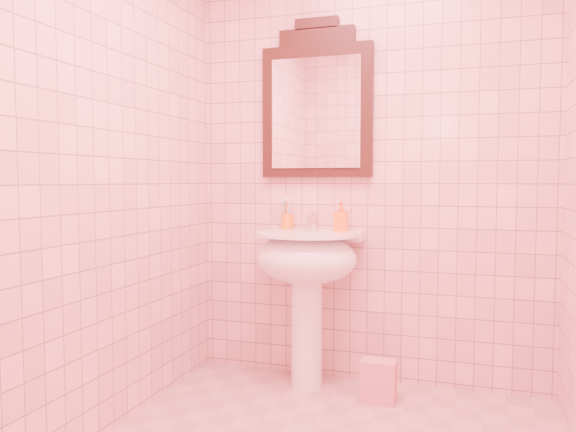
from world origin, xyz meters
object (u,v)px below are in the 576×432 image
(pedestal_sink, at_px, (306,269))
(towel, at_px, (378,381))
(soap_dispenser, at_px, (341,216))
(mirror, at_px, (317,104))
(toothbrush_cup, at_px, (287,221))

(pedestal_sink, height_order, towel, pedestal_sink)
(pedestal_sink, relative_size, soap_dispenser, 5.21)
(pedestal_sink, bearing_deg, mirror, 90.00)
(mirror, distance_m, soap_dispenser, 0.66)
(pedestal_sink, relative_size, mirror, 0.96)
(towel, bearing_deg, soap_dispenser, 140.46)
(mirror, height_order, toothbrush_cup, mirror)
(pedestal_sink, height_order, soap_dispenser, soap_dispenser)
(toothbrush_cup, bearing_deg, soap_dispenser, -7.54)
(mirror, distance_m, towel, 1.55)
(pedestal_sink, distance_m, towel, 0.69)
(soap_dispenser, relative_size, towel, 0.77)
(toothbrush_cup, height_order, towel, toothbrush_cup)
(soap_dispenser, xyz_separation_m, towel, (0.25, -0.21, -0.84))
(mirror, relative_size, soap_dispenser, 5.41)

